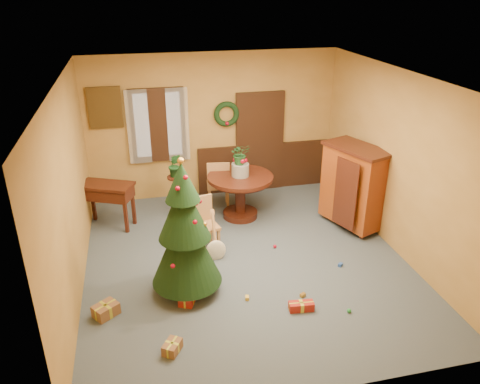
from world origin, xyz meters
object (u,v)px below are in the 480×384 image
object	(u,v)px
chair_near	(204,221)
christmas_tree	(185,232)
writing_desk	(107,195)
dining_table	(240,188)
sideboard	(354,185)

from	to	relation	value
chair_near	christmas_tree	bearing A→B (deg)	-110.50
christmas_tree	writing_desk	bearing A→B (deg)	116.31
dining_table	writing_desk	size ratio (longest dim) A/B	1.17
christmas_tree	chair_near	bearing A→B (deg)	69.50
chair_near	writing_desk	size ratio (longest dim) A/B	0.86
chair_near	sideboard	distance (m)	2.75
dining_table	chair_near	distance (m)	1.26
writing_desk	sideboard	world-z (taller)	sideboard
writing_desk	sideboard	distance (m)	4.40
dining_table	christmas_tree	distance (m)	2.49
writing_desk	dining_table	bearing A→B (deg)	-4.32
dining_table	writing_desk	xyz separation A→B (m)	(-2.40, 0.18, 0.04)
chair_near	writing_desk	distance (m)	1.93
chair_near	sideboard	xyz separation A→B (m)	(2.72, 0.14, 0.33)
dining_table	christmas_tree	world-z (taller)	christmas_tree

